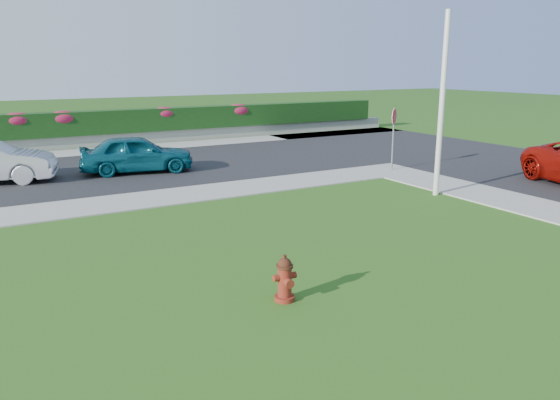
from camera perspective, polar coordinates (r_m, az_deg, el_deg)
ground at (r=9.68m, az=14.35°, el=-9.83°), size 120.00×120.00×0.00m
street_far at (r=20.66m, az=-25.63°, el=1.97°), size 26.00×8.00×0.04m
curb_corner at (r=20.60m, az=11.13°, el=3.07°), size 2.00×2.00×0.04m
sidewalk_beyond at (r=26.09m, az=-17.79°, el=4.94°), size 34.00×2.00×0.04m
retaining_wall at (r=27.51m, az=-18.51°, el=5.91°), size 34.00×0.40×0.60m
hedge at (r=27.51m, az=-18.69°, el=7.68°), size 32.00×0.90×1.10m
fire_hydrant at (r=9.12m, az=0.51°, el=-8.27°), size 0.41×0.39×0.80m
sedan_teal at (r=20.32m, az=-14.74°, el=4.71°), size 4.18×2.32×1.35m
utility_pole at (r=16.74m, az=16.55°, el=9.43°), size 0.16×0.16×5.33m
stop_sign at (r=20.41m, az=11.80°, el=7.71°), size 0.53×0.37×2.32m
flower_clump_c at (r=26.93m, az=-25.78°, el=7.53°), size 1.32×0.85×0.66m
flower_clump_d at (r=27.14m, az=-21.73°, el=7.95°), size 1.35×0.87×0.68m
flower_clump_e at (r=28.22m, az=-11.98°, el=8.86°), size 1.27×0.82×0.63m
flower_clump_f at (r=29.73m, az=-4.36°, el=9.33°), size 1.37×0.88×0.68m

